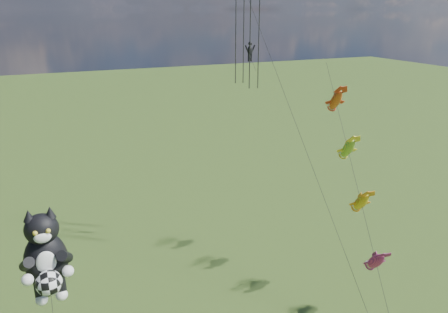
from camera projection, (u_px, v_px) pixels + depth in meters
name	position (u px, v px, depth m)	size (l,w,h in m)	color
cat_kite_rig	(46.00, 257.00, 24.52)	(2.74, 4.23, 11.74)	brown
fish_windsock_rig	(354.00, 175.00, 33.45)	(3.98, 15.52, 17.65)	brown
parafoil_rig	(252.00, 42.00, 35.97)	(3.87, 17.27, 24.90)	brown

